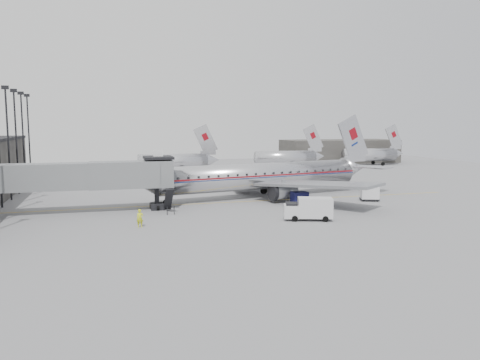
% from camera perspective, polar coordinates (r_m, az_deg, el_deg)
% --- Properties ---
extents(ground, '(160.00, 160.00, 0.00)m').
position_cam_1_polar(ground, '(55.64, -0.08, -3.73)').
color(ground, slate).
rests_on(ground, ground).
extents(hangar, '(30.00, 12.00, 6.00)m').
position_cam_1_polar(hangar, '(127.80, 12.01, 3.46)').
color(hangar, '#33312F').
rests_on(hangar, ground).
extents(apron_line, '(60.00, 0.15, 0.01)m').
position_cam_1_polar(apron_line, '(62.14, 1.06, -2.61)').
color(apron_line, gold).
rests_on(apron_line, ground).
extents(jet_bridge, '(21.00, 6.20, 7.10)m').
position_cam_1_polar(jet_bridge, '(56.58, -17.59, 0.40)').
color(jet_bridge, slate).
rests_on(jet_bridge, ground).
extents(floodlight_masts, '(0.90, 42.25, 15.25)m').
position_cam_1_polar(floodlight_masts, '(66.76, -26.89, 4.52)').
color(floodlight_masts, black).
rests_on(floodlight_masts, ground).
extents(distant_aircraft_near, '(16.39, 3.20, 10.26)m').
position_cam_1_polar(distant_aircraft_near, '(95.79, -8.07, 2.30)').
color(distant_aircraft_near, silver).
rests_on(distant_aircraft_near, ground).
extents(distant_aircraft_mid, '(16.39, 3.20, 10.26)m').
position_cam_1_polar(distant_aircraft_mid, '(106.37, 5.64, 2.78)').
color(distant_aircraft_mid, silver).
rests_on(distant_aircraft_mid, ground).
extents(distant_aircraft_far, '(16.39, 3.20, 10.26)m').
position_cam_1_polar(distant_aircraft_far, '(120.75, 15.58, 3.05)').
color(distant_aircraft_far, silver).
rests_on(distant_aircraft_far, ground).
extents(airliner, '(36.92, 33.90, 11.78)m').
position_cam_1_polar(airliner, '(65.76, 3.12, 0.51)').
color(airliner, silver).
rests_on(airliner, ground).
extents(service_van, '(5.46, 3.49, 2.40)m').
position_cam_1_polar(service_van, '(50.49, 8.39, -3.45)').
color(service_van, '#BDBCBF').
rests_on(service_van, ground).
extents(baggage_cart_navy, '(2.13, 1.66, 1.62)m').
position_cam_1_polar(baggage_cart_navy, '(60.21, 7.27, -2.15)').
color(baggage_cart_navy, '#0E0F3A').
rests_on(baggage_cart_navy, ground).
extents(baggage_cart_white, '(2.87, 2.54, 1.87)m').
position_cam_1_polar(baggage_cart_white, '(64.84, 15.52, -1.58)').
color(baggage_cart_white, silver).
rests_on(baggage_cart_white, ground).
extents(ramp_worker, '(0.68, 0.46, 1.82)m').
position_cam_1_polar(ramp_worker, '(47.59, -12.10, -4.58)').
color(ramp_worker, '#CBD719').
rests_on(ramp_worker, ground).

